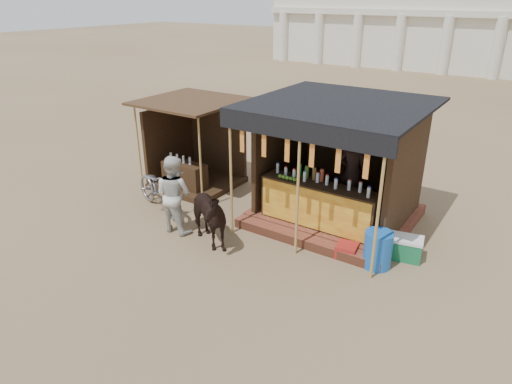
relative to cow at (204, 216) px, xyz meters
name	(u,v)px	position (x,y,z in m)	size (l,w,h in m)	color
ground	(209,273)	(0.77, -0.84, -0.65)	(120.00, 120.00, 0.00)	#846B4C
main_stall	(337,179)	(1.79, 2.53, 0.38)	(3.60, 3.61, 2.78)	brown
secondary_stall	(193,154)	(-2.40, 2.40, 0.20)	(2.40, 2.40, 2.38)	#342313
cow	(204,216)	(0.00, 0.00, 0.00)	(0.70, 1.54, 1.30)	black
motorbike	(160,190)	(-1.94, 0.65, -0.10)	(0.73, 2.09, 1.10)	gray
bystander	(174,194)	(-0.94, 0.11, 0.22)	(0.85, 0.66, 1.74)	silver
blue_barrel	(378,250)	(3.31, 1.16, -0.28)	(0.54, 0.54, 0.74)	#1756B1
red_crate	(347,251)	(2.69, 1.16, -0.51)	(0.40, 0.41, 0.27)	maroon
cooler	(405,248)	(3.67, 1.76, -0.42)	(0.72, 0.56, 0.46)	#176B3D
background_building	(464,7)	(-1.23, 29.11, 3.33)	(26.00, 7.45, 8.18)	silver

